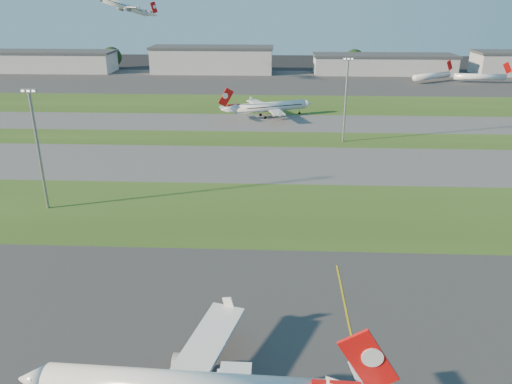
# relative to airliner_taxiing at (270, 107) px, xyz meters

# --- Properties ---
(grass_strip_a) EXTENTS (300.00, 34.00, 0.01)m
(grass_strip_a) POSITION_rel_airliner_taxiing_xyz_m (8.68, -89.25, -3.80)
(grass_strip_a) COLOR #2D4918
(grass_strip_a) RESTS_ON ground
(taxiway_a) EXTENTS (300.00, 32.00, 0.01)m
(taxiway_a) POSITION_rel_airliner_taxiing_xyz_m (8.68, -56.25, -3.80)
(taxiway_a) COLOR #515154
(taxiway_a) RESTS_ON ground
(grass_strip_b) EXTENTS (300.00, 18.00, 0.01)m
(grass_strip_b) POSITION_rel_airliner_taxiing_xyz_m (8.68, -31.25, -3.80)
(grass_strip_b) COLOR #2D4918
(grass_strip_b) RESTS_ON ground
(taxiway_b) EXTENTS (300.00, 26.00, 0.01)m
(taxiway_b) POSITION_rel_airliner_taxiing_xyz_m (8.68, -9.25, -3.80)
(taxiway_b) COLOR #515154
(taxiway_b) RESTS_ON ground
(grass_strip_c) EXTENTS (300.00, 40.00, 0.01)m
(grass_strip_c) POSITION_rel_airliner_taxiing_xyz_m (8.68, 23.75, -3.80)
(grass_strip_c) COLOR #2D4918
(grass_strip_c) RESTS_ON ground
(apron_far) EXTENTS (400.00, 80.00, 0.01)m
(apron_far) POSITION_rel_airliner_taxiing_xyz_m (8.68, 83.75, -3.80)
(apron_far) COLOR #333335
(apron_far) RESTS_ON ground
(airliner_taxiing) EXTENTS (32.42, 27.61, 10.82)m
(airliner_taxiing) POSITION_rel_airliner_taxiing_xyz_m (0.00, 0.00, 0.00)
(airliner_taxiing) COLOR white
(airliner_taxiing) RESTS_ON ground
(airliner_departing) EXTENTS (23.15, 20.24, 8.81)m
(airliner_departing) POSITION_rel_airliner_taxiing_xyz_m (-71.10, 65.76, 33.97)
(airliner_departing) COLOR white
(mini_jet_near) EXTENTS (24.77, 17.30, 9.48)m
(mini_jet_near) POSITION_rel_airliner_taxiing_xyz_m (83.80, 84.66, -0.52)
(mini_jet_near) COLOR white
(mini_jet_near) RESTS_ON ground
(mini_jet_far) EXTENTS (28.64, 4.96, 9.48)m
(mini_jet_far) POSITION_rel_airliner_taxiing_xyz_m (108.22, 83.21, -0.52)
(mini_jet_far) COLOR white
(mini_jet_far) RESTS_ON ground
(light_mast_west) EXTENTS (3.20, 0.70, 25.80)m
(light_mast_west) POSITION_rel_airliner_taxiing_xyz_m (-46.32, -89.25, 11.01)
(light_mast_west) COLOR gray
(light_mast_west) RESTS_ON ground
(light_mast_centre) EXTENTS (3.20, 0.70, 25.80)m
(light_mast_centre) POSITION_rel_airliner_taxiing_xyz_m (23.68, -33.25, 11.01)
(light_mast_centre) COLOR gray
(light_mast_centre) RESTS_ON ground
(hangar_far_west) EXTENTS (91.80, 23.00, 12.20)m
(hangar_far_west) POSITION_rel_airliner_taxiing_xyz_m (-141.32, 113.75, 2.34)
(hangar_far_west) COLOR #95979C
(hangar_far_west) RESTS_ON ground
(hangar_west) EXTENTS (71.40, 23.00, 15.20)m
(hangar_west) POSITION_rel_airliner_taxiing_xyz_m (-36.32, 113.75, 3.84)
(hangar_west) COLOR #95979C
(hangar_west) RESTS_ON ground
(hangar_east) EXTENTS (81.60, 23.00, 11.20)m
(hangar_east) POSITION_rel_airliner_taxiing_xyz_m (63.68, 113.75, 1.83)
(hangar_east) COLOR #95979C
(hangar_east) RESTS_ON ground
(tree_west) EXTENTS (12.10, 12.10, 13.20)m
(tree_west) POSITION_rel_airliner_taxiing_xyz_m (-101.32, 128.75, 3.34)
(tree_west) COLOR black
(tree_west) RESTS_ON ground
(tree_mid_west) EXTENTS (9.90, 9.90, 10.80)m
(tree_mid_west) POSITION_rel_airliner_taxiing_xyz_m (-11.32, 124.75, 2.03)
(tree_mid_west) COLOR black
(tree_mid_west) RESTS_ON ground
(tree_mid_east) EXTENTS (11.55, 11.55, 12.60)m
(tree_mid_east) POSITION_rel_airliner_taxiing_xyz_m (48.68, 127.75, 3.01)
(tree_mid_east) COLOR black
(tree_mid_east) RESTS_ON ground
(tree_east) EXTENTS (10.45, 10.45, 11.40)m
(tree_east) POSITION_rel_airliner_taxiing_xyz_m (123.68, 125.75, 2.36)
(tree_east) COLOR black
(tree_east) RESTS_ON ground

